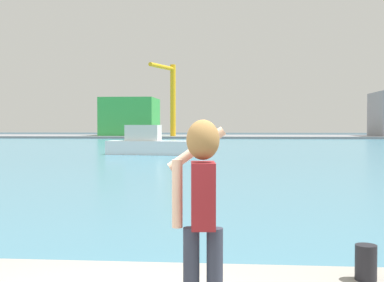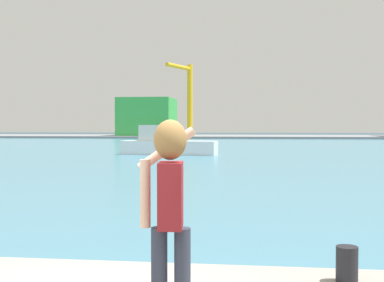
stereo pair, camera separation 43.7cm
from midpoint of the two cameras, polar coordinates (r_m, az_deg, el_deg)
name	(u,v)px [view 1 (the left image)]	position (r m, az deg, el deg)	size (l,w,h in m)	color
ground_plane	(223,147)	(54.10, 3.37, -0.68)	(220.00, 220.00, 0.00)	#334751
harbor_water	(224,146)	(56.09, 3.42, -0.58)	(140.00, 100.00, 0.02)	teal
far_shore_dock	(228,137)	(96.06, 3.99, 0.51)	(140.00, 20.00, 0.41)	gray
person_photographer	(202,199)	(4.25, -1.85, -6.67)	(0.53, 0.55, 1.74)	#2D3342
harbor_bollard	(366,262)	(5.85, 17.20, -13.13)	(0.23, 0.23, 0.39)	black
boat_moored	(152,144)	(39.40, -4.89, -0.37)	(7.75, 2.65, 2.33)	white
warehouse_left	(130,117)	(97.18, -7.20, 2.75)	(10.08, 10.52, 7.18)	green
port_crane	(170,93)	(89.61, -2.62, 5.52)	(3.70, 8.12, 12.90)	yellow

